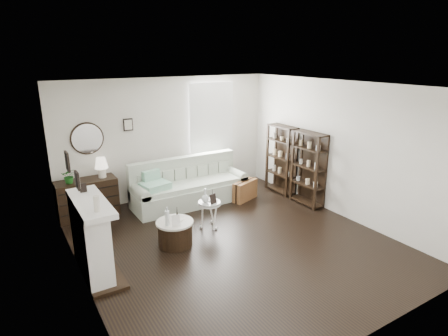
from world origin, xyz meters
TOP-DOWN VIEW (x-y plane):
  - room at (0.73, 2.70)m, footprint 5.50×5.50m
  - fireplace at (-2.32, 0.30)m, footprint 0.50×1.40m
  - shelf_unit_far at (2.33, 1.55)m, footprint 0.30×0.80m
  - shelf_unit_near at (2.33, 0.65)m, footprint 0.30×0.80m
  - sofa at (0.16, 2.08)m, footprint 2.54×0.88m
  - quilt at (-0.67, 1.95)m, footprint 0.63×0.55m
  - suitcase at (1.30, 1.54)m, footprint 0.70×0.43m
  - dresser at (-1.92, 2.47)m, footprint 1.16×0.50m
  - table_lamp at (-1.58, 2.47)m, footprint 0.33×0.33m
  - potted_plant at (-2.21, 2.42)m, footprint 0.32×0.30m
  - drum_table at (-0.92, 0.44)m, footprint 0.64×0.64m
  - pedestal_table at (-0.07, 0.74)m, footprint 0.43×0.43m
  - eiffel_drum at (-0.85, 0.48)m, footprint 0.15×0.15m
  - bottle_drum at (-1.08, 0.37)m, footprint 0.07×0.07m
  - card_frame_drum at (-0.97, 0.28)m, footprint 0.15×0.07m
  - eiffel_ped at (0.01, 0.77)m, footprint 0.12×0.12m
  - flask_ped at (-0.15, 0.76)m, footprint 0.14×0.14m
  - card_frame_ped at (-0.06, 0.62)m, footprint 0.15×0.08m

SIDE VIEW (x-z plane):
  - suitcase at x=1.30m, z-range 0.00..0.44m
  - drum_table at x=-0.92m, z-range 0.00..0.45m
  - sofa at x=0.16m, z-range -0.17..0.82m
  - dresser at x=-1.92m, z-range 0.00..0.78m
  - pedestal_table at x=-0.07m, z-range 0.22..0.74m
  - card_frame_drum at x=-0.97m, z-range 0.44..0.63m
  - fireplace at x=-2.32m, z-range -0.38..1.46m
  - eiffel_drum at x=-0.85m, z-range 0.44..0.65m
  - quilt at x=-0.67m, z-range 0.51..0.65m
  - bottle_drum at x=-1.08m, z-range 0.44..0.76m
  - card_frame_ped at x=-0.06m, z-range 0.52..0.71m
  - eiffel_ped at x=0.01m, z-range 0.52..0.72m
  - flask_ped at x=-0.15m, z-range 0.52..0.79m
  - shelf_unit_far at x=2.33m, z-range 0.00..1.60m
  - shelf_unit_near at x=2.33m, z-range 0.00..1.60m
  - potted_plant at x=-2.21m, z-range 0.78..1.08m
  - table_lamp at x=-1.58m, z-range 0.78..1.19m
  - room at x=0.73m, z-range -1.15..4.35m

